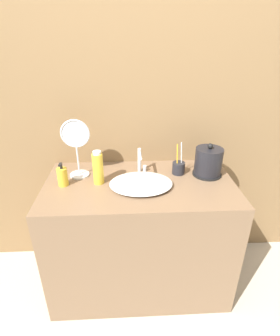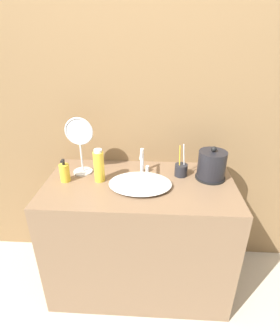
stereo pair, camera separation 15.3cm
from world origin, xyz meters
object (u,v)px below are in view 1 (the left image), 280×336
at_px(lotion_bottle, 63,177).
at_px(vanity_mirror, 76,145).
at_px(electric_kettle, 208,163).
at_px(toothbrush_cup, 178,168).
at_px(shampoo_bottle, 98,168).
at_px(faucet, 140,160).

relative_size(lotion_bottle, vanity_mirror, 0.40).
distance_m(electric_kettle, vanity_mirror, 0.82).
bearing_deg(lotion_bottle, vanity_mirror, 57.52).
bearing_deg(electric_kettle, vanity_mirror, 177.67).
relative_size(electric_kettle, lotion_bottle, 1.46).
height_order(toothbrush_cup, shampoo_bottle, toothbrush_cup).
bearing_deg(vanity_mirror, toothbrush_cup, -0.72).
height_order(faucet, electric_kettle, electric_kettle).
relative_size(electric_kettle, vanity_mirror, 0.58).
bearing_deg(electric_kettle, faucet, 173.72).
xyz_separation_m(faucet, vanity_mirror, (-0.39, -0.01, 0.11)).
distance_m(faucet, shampoo_bottle, 0.28).
xyz_separation_m(lotion_bottle, vanity_mirror, (0.08, 0.12, 0.15)).
distance_m(shampoo_bottle, vanity_mirror, 0.20).
relative_size(toothbrush_cup, vanity_mirror, 0.60).
bearing_deg(toothbrush_cup, electric_kettle, -7.92).
relative_size(faucet, electric_kettle, 0.76).
bearing_deg(lotion_bottle, electric_kettle, 5.62).
xyz_separation_m(electric_kettle, toothbrush_cup, (-0.18, 0.03, -0.04)).
bearing_deg(vanity_mirror, shampoo_bottle, -38.27).
bearing_deg(electric_kettle, lotion_bottle, -174.38).
height_order(lotion_bottle, shampoo_bottle, shampoo_bottle).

